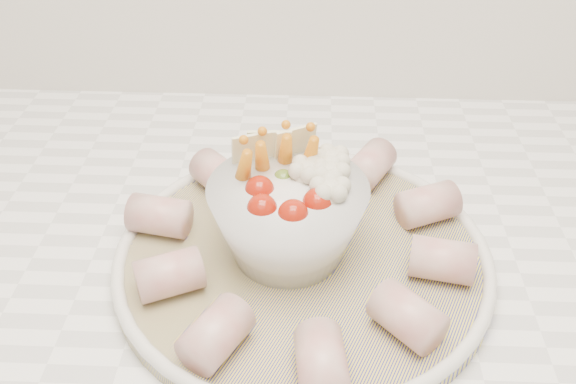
{
  "coord_description": "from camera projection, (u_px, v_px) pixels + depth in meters",
  "views": [
    {
      "loc": [
        0.09,
        0.98,
        1.33
      ],
      "look_at": [
        0.07,
        1.42,
        1.0
      ],
      "focal_mm": 40.0,
      "sensor_mm": 36.0,
      "label": 1
    }
  ],
  "objects": [
    {
      "name": "cured_meat_rolls",
      "position": [
        302.0,
        238.0,
        0.57
      ],
      "size": [
        0.32,
        0.32,
        0.04
      ],
      "color": "#B45752",
      "rests_on": "serving_platter"
    },
    {
      "name": "veggie_bowl",
      "position": [
        289.0,
        215.0,
        0.56
      ],
      "size": [
        0.14,
        0.14,
        0.11
      ],
      "color": "silver",
      "rests_on": "serving_platter"
    },
    {
      "name": "serving_platter",
      "position": [
        303.0,
        257.0,
        0.59
      ],
      "size": [
        0.45,
        0.45,
        0.02
      ],
      "color": "navy",
      "rests_on": "kitchen_counter"
    }
  ]
}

